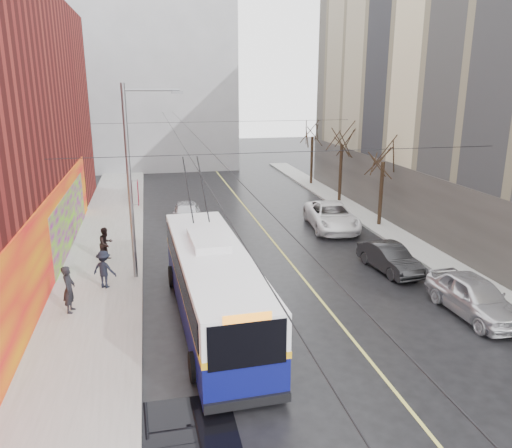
# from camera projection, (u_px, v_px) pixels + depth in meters

# --- Properties ---
(ground) EXTENTS (140.00, 140.00, 0.00)m
(ground) POSITION_uv_depth(u_px,v_px,m) (338.00, 382.00, 15.56)
(ground) COLOR black
(ground) RESTS_ON ground
(sidewalk_left) EXTENTS (4.00, 60.00, 0.15)m
(sidewalk_left) POSITION_uv_depth(u_px,v_px,m) (102.00, 266.00, 25.20)
(sidewalk_left) COLOR gray
(sidewalk_left) RESTS_ON ground
(sidewalk_right) EXTENTS (2.00, 60.00, 0.15)m
(sidewalk_right) POSITION_uv_depth(u_px,v_px,m) (409.00, 244.00, 28.65)
(sidewalk_right) COLOR gray
(sidewalk_right) RESTS_ON ground
(lane_line) EXTENTS (0.12, 50.00, 0.01)m
(lane_line) POSITION_uv_depth(u_px,v_px,m) (275.00, 243.00, 29.03)
(lane_line) COLOR #BFB74C
(lane_line) RESTS_ON ground
(building_far) EXTENTS (20.50, 12.10, 18.00)m
(building_far) POSITION_uv_depth(u_px,v_px,m) (138.00, 82.00, 54.17)
(building_far) COLOR gray
(building_far) RESTS_ON ground
(streetlight_pole) EXTENTS (2.65, 0.60, 9.00)m
(streetlight_pole) POSITION_uv_depth(u_px,v_px,m) (133.00, 179.00, 22.39)
(streetlight_pole) COLOR slate
(streetlight_pole) RESTS_ON ground
(catenary_wires) EXTENTS (18.00, 60.00, 0.22)m
(catenary_wires) POSITION_uv_depth(u_px,v_px,m) (201.00, 135.00, 27.22)
(catenary_wires) COLOR black
(tree_near) EXTENTS (3.20, 3.20, 6.40)m
(tree_near) POSITION_uv_depth(u_px,v_px,m) (384.00, 150.00, 31.07)
(tree_near) COLOR black
(tree_near) RESTS_ON ground
(tree_mid) EXTENTS (3.20, 3.20, 6.68)m
(tree_mid) POSITION_uv_depth(u_px,v_px,m) (342.00, 134.00, 37.58)
(tree_mid) COLOR black
(tree_mid) RESTS_ON ground
(tree_far) EXTENTS (3.20, 3.20, 6.57)m
(tree_far) POSITION_uv_depth(u_px,v_px,m) (313.00, 128.00, 44.19)
(tree_far) COLOR black
(tree_far) RESTS_ON ground
(puddle) EXTENTS (2.74, 2.75, 0.01)m
(puddle) POSITION_uv_depth(u_px,v_px,m) (186.00, 428.00, 13.50)
(puddle) COLOR black
(puddle) RESTS_ON ground
(pigeons_flying) EXTENTS (2.61, 0.85, 0.61)m
(pigeons_flying) POSITION_uv_depth(u_px,v_px,m) (219.00, 127.00, 22.88)
(pigeons_flying) COLOR slate
(trolleybus) EXTENTS (3.11, 12.01, 5.65)m
(trolleybus) POSITION_uv_depth(u_px,v_px,m) (213.00, 284.00, 19.14)
(trolleybus) COLOR #0A0D4F
(trolleybus) RESTS_ON ground
(parked_car_a) EXTENTS (2.03, 4.75, 1.60)m
(parked_car_a) POSITION_uv_depth(u_px,v_px,m) (474.00, 296.00, 19.88)
(parked_car_a) COLOR silver
(parked_car_a) RESTS_ON ground
(parked_car_b) EXTENTS (1.87, 4.19, 1.34)m
(parked_car_b) POSITION_uv_depth(u_px,v_px,m) (390.00, 258.00, 24.60)
(parked_car_b) COLOR #242527
(parked_car_b) RESTS_ON ground
(parked_car_c) EXTENTS (3.31, 6.10, 1.62)m
(parked_car_c) POSITION_uv_depth(u_px,v_px,m) (331.00, 216.00, 31.78)
(parked_car_c) COLOR white
(parked_car_c) RESTS_ON ground
(following_car) EXTENTS (2.15, 4.63, 1.53)m
(following_car) POSITION_uv_depth(u_px,v_px,m) (187.00, 214.00, 32.50)
(following_car) COLOR silver
(following_car) RESTS_ON ground
(pedestrian_a) EXTENTS (0.54, 0.75, 1.93)m
(pedestrian_a) POSITION_uv_depth(u_px,v_px,m) (69.00, 289.00, 19.78)
(pedestrian_a) COLOR black
(pedestrian_a) RESTS_ON sidewalk_left
(pedestrian_b) EXTENTS (1.06, 1.06, 1.73)m
(pedestrian_b) POSITION_uv_depth(u_px,v_px,m) (106.00, 244.00, 25.65)
(pedestrian_b) COLOR black
(pedestrian_b) RESTS_ON sidewalk_left
(pedestrian_c) EXTENTS (1.28, 1.07, 1.72)m
(pedestrian_c) POSITION_uv_depth(u_px,v_px,m) (104.00, 269.00, 22.17)
(pedestrian_c) COLOR black
(pedestrian_c) RESTS_ON sidewalk_left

